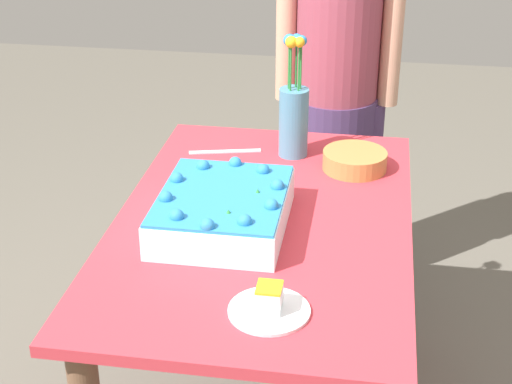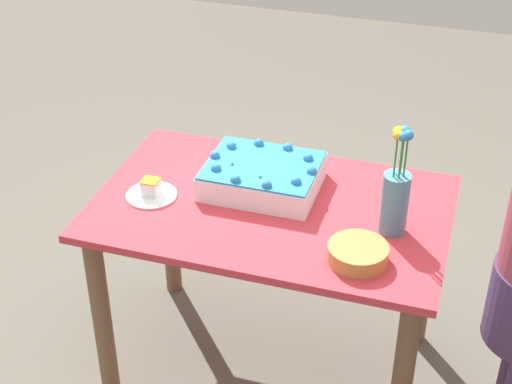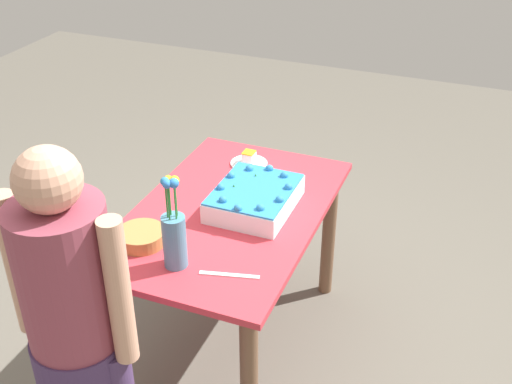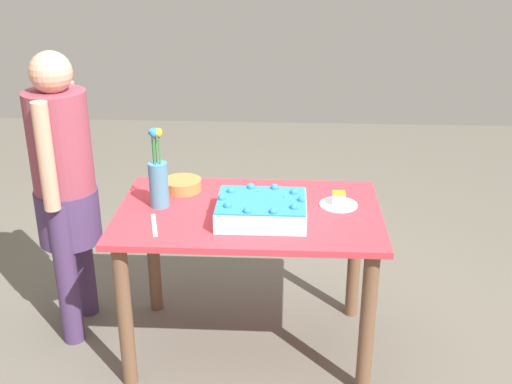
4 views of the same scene
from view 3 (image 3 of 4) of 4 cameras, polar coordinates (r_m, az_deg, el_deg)
ground_plane at (r=3.29m, az=-2.16°, el=-13.02°), size 8.00×8.00×0.00m
dining_table at (r=2.89m, az=-2.40°, el=-4.00°), size 1.25×0.79×0.77m
sheet_cake at (r=2.80m, az=-0.13°, el=-0.50°), size 0.41×0.33×0.12m
serving_plate_with_slice at (r=3.17m, az=-0.63°, el=2.80°), size 0.18×0.18×0.07m
cake_knife at (r=2.44m, az=-2.39°, el=-7.37°), size 0.08×0.23×0.00m
flower_vase at (r=2.43m, az=-7.29°, el=-3.82°), size 0.09×0.09×0.39m
fruit_bowl at (r=2.63m, az=-10.16°, el=-3.95°), size 0.20×0.20×0.06m
person_standing at (r=2.19m, az=-15.77°, el=-11.20°), size 0.31×0.45×1.49m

